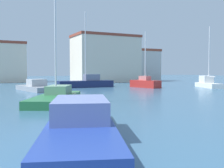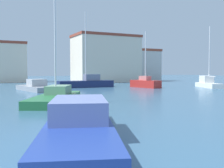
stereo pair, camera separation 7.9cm
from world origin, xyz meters
name	(u,v)px [view 2 (the right image)]	position (x,y,z in m)	size (l,w,h in m)	color
water	(126,93)	(15.00, 20.00, 0.00)	(160.00, 160.00, 0.00)	#38607F
sailboat_navy_distant_north	(87,83)	(14.50, 30.40, 0.65)	(7.72, 2.17, 10.42)	#19234C
motorboat_grey_center_channel	(36,87)	(7.16, 27.54, 0.43)	(3.79, 7.34, 1.35)	gray
sailboat_red_mid_harbor	(145,83)	(21.67, 26.62, 0.62)	(2.47, 4.81, 7.66)	#B22823
motorboat_blue_outer_mooring	(79,123)	(4.86, 5.22, 0.49)	(4.90, 8.42, 1.36)	#233D93
sailboat_white_behind_lamppost	(208,83)	(29.63, 22.98, 0.62)	(3.44, 5.61, 8.36)	white
sailboat_green_far_left	(56,96)	(6.61, 15.69, 0.46)	(5.90, 8.32, 11.92)	#28703D
harbor_office	(1,62)	(4.62, 51.75, 3.93)	(9.22, 7.03, 7.83)	beige
waterfront_apartments	(106,59)	(23.64, 44.02, 4.66)	(12.70, 7.46, 9.31)	beige
yacht_club	(128,65)	(29.41, 45.30, 3.46)	(13.99, 5.63, 6.91)	beige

